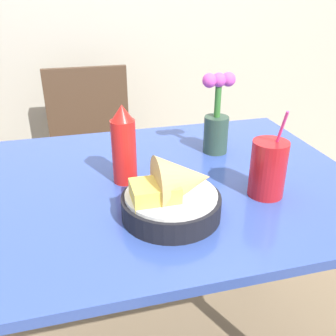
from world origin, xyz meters
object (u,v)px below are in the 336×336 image
(food_basket, at_px, (175,195))
(drink_cup, at_px, (268,170))
(flower_vase, at_px, (217,120))
(chair_far_window, at_px, (92,142))
(ketchup_bottle, at_px, (124,146))

(food_basket, xyz_separation_m, drink_cup, (0.25, 0.03, 0.01))
(flower_vase, bearing_deg, chair_far_window, 115.74)
(food_basket, height_order, flower_vase, flower_vase)
(ketchup_bottle, distance_m, flower_vase, 0.33)
(drink_cup, bearing_deg, chair_far_window, 110.31)
(ketchup_bottle, bearing_deg, drink_cup, -25.97)
(chair_far_window, xyz_separation_m, drink_cup, (0.38, -1.02, 0.29))
(chair_far_window, distance_m, drink_cup, 1.12)
(drink_cup, bearing_deg, flower_vase, 94.89)
(chair_far_window, xyz_separation_m, flower_vase, (0.35, -0.73, 0.32))
(food_basket, height_order, ketchup_bottle, ketchup_bottle)
(drink_cup, height_order, flower_vase, flower_vase)
(ketchup_bottle, relative_size, flower_vase, 0.85)
(ketchup_bottle, height_order, flower_vase, flower_vase)
(chair_far_window, relative_size, flower_vase, 3.48)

